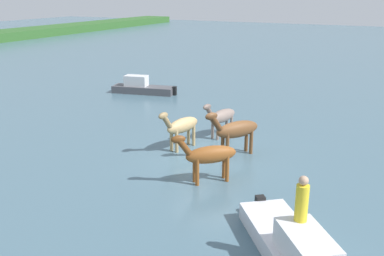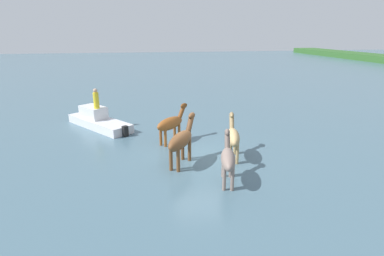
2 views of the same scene
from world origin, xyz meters
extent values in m
plane|color=#476675|center=(0.00, 0.00, 0.00)|extent=(154.58, 154.58, 0.00)
ellipsoid|color=tan|center=(0.39, 1.41, 1.05)|extent=(1.97, 0.97, 0.64)
cylinder|color=tan|center=(-0.19, 1.38, 0.52)|extent=(0.14, 0.14, 1.05)
cylinder|color=tan|center=(-0.12, 1.68, 0.52)|extent=(0.14, 0.14, 1.05)
cylinder|color=tan|center=(0.91, 1.13, 0.52)|extent=(0.14, 0.14, 1.05)
cylinder|color=tan|center=(0.98, 1.43, 0.52)|extent=(0.14, 0.14, 1.05)
cylinder|color=olive|center=(-0.58, 1.63, 1.46)|extent=(0.61, 0.34, 0.70)
ellipsoid|color=olive|center=(-0.78, 1.68, 1.74)|extent=(0.55, 0.33, 0.28)
ellipsoid|color=brown|center=(-2.23, -1.14, 1.05)|extent=(1.73, 1.75, 0.64)
cylinder|color=brown|center=(-2.74, -0.84, 0.52)|extent=(0.14, 0.14, 1.05)
cylinder|color=brown|center=(-2.52, -0.63, 0.52)|extent=(0.14, 0.14, 1.05)
cylinder|color=brown|center=(-1.94, -1.65, 0.52)|extent=(0.14, 0.14, 1.05)
cylinder|color=brown|center=(-1.72, -1.44, 0.52)|extent=(0.14, 0.14, 1.05)
cylinder|color=brown|center=(-2.93, -0.42, 1.46)|extent=(0.56, 0.57, 0.70)
ellipsoid|color=brown|center=(-3.07, -0.28, 1.75)|extent=(0.52, 0.52, 0.28)
ellipsoid|color=brown|center=(0.67, -1.02, 1.14)|extent=(2.06, 1.61, 0.69)
cylinder|color=brown|center=(0.06, -0.84, 0.57)|extent=(0.15, 0.15, 1.14)
cylinder|color=brown|center=(0.23, -0.55, 0.57)|extent=(0.15, 0.15, 1.14)
cylinder|color=brown|center=(1.10, -1.49, 0.57)|extent=(0.15, 0.15, 1.14)
cylinder|color=brown|center=(1.28, -1.21, 0.57)|extent=(0.15, 0.15, 1.14)
cylinder|color=#50311A|center=(-0.26, -0.44, 1.59)|extent=(0.66, 0.54, 0.76)
ellipsoid|color=#50311A|center=(-0.44, -0.33, 1.90)|extent=(0.60, 0.50, 0.30)
ellipsoid|color=gray|center=(2.64, 0.49, 1.00)|extent=(1.89, 0.96, 0.61)
cylinder|color=gray|center=(2.08, 0.48, 0.50)|extent=(0.13, 0.13, 1.00)
cylinder|color=gray|center=(2.15, 0.77, 0.50)|extent=(0.13, 0.13, 1.00)
cylinder|color=gray|center=(3.13, 0.22, 0.50)|extent=(0.13, 0.13, 1.00)
cylinder|color=gray|center=(3.21, 0.50, 0.50)|extent=(0.13, 0.13, 1.00)
cylinder|color=#63544C|center=(1.71, 0.73, 1.40)|extent=(0.59, 0.34, 0.67)
ellipsoid|color=#63544C|center=(1.52, 0.77, 1.68)|extent=(0.53, 0.33, 0.27)
cube|color=silver|center=(-6.20, -5.41, 0.85)|extent=(2.00, 1.86, 0.70)
cube|color=black|center=(-3.70, -3.47, 0.25)|extent=(0.36, 0.37, 0.70)
cube|color=#4C4C51|center=(8.57, 8.77, 0.16)|extent=(2.04, 4.34, 0.63)
cube|color=silver|center=(8.46, 9.26, 0.83)|extent=(1.12, 1.65, 0.70)
cube|color=black|center=(9.04, 6.63, 0.24)|extent=(0.32, 0.29, 0.68)
cylinder|color=yellow|center=(-5.65, -5.11, 1.67)|extent=(0.32, 0.32, 0.95)
sphere|color=tan|center=(-5.65, -5.11, 2.27)|extent=(0.24, 0.24, 0.24)
camera|label=1|loc=(-15.22, -6.96, 6.60)|focal=40.10mm
camera|label=2|loc=(12.78, -2.75, 5.55)|focal=28.64mm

